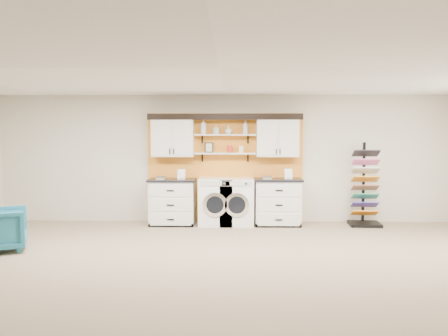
{
  "coord_description": "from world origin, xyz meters",
  "views": [
    {
      "loc": [
        0.17,
        -5.63,
        1.96
      ],
      "look_at": [
        0.01,
        2.3,
        1.33
      ],
      "focal_mm": 35.0,
      "sensor_mm": 36.0,
      "label": 1
    }
  ],
  "objects_px": {
    "washer": "(216,201)",
    "dryer": "(237,202)",
    "base_cabinet_left": "(172,202)",
    "sample_rack": "(365,200)",
    "armchair": "(1,229)",
    "base_cabinet_right": "(278,202)"
  },
  "relations": [
    {
      "from": "washer",
      "to": "armchair",
      "type": "xyz_separation_m",
      "value": [
        -3.51,
        -2.15,
        -0.14
      ]
    },
    {
      "from": "sample_rack",
      "to": "armchair",
      "type": "relative_size",
      "value": 2.24
    },
    {
      "from": "base_cabinet_left",
      "to": "dryer",
      "type": "height_order",
      "value": "dryer"
    },
    {
      "from": "base_cabinet_right",
      "to": "base_cabinet_left",
      "type": "bearing_deg",
      "value": 180.0
    },
    {
      "from": "washer",
      "to": "dryer",
      "type": "height_order",
      "value": "washer"
    },
    {
      "from": "base_cabinet_left",
      "to": "base_cabinet_right",
      "type": "xyz_separation_m",
      "value": [
        2.26,
        -0.0,
        0.01
      ]
    },
    {
      "from": "base_cabinet_left",
      "to": "base_cabinet_right",
      "type": "height_order",
      "value": "base_cabinet_right"
    },
    {
      "from": "dryer",
      "to": "washer",
      "type": "bearing_deg",
      "value": 180.0
    },
    {
      "from": "base_cabinet_right",
      "to": "sample_rack",
      "type": "xyz_separation_m",
      "value": [
        1.85,
        -0.01,
        0.06
      ]
    },
    {
      "from": "washer",
      "to": "dryer",
      "type": "bearing_deg",
      "value": 0.0
    },
    {
      "from": "sample_rack",
      "to": "dryer",
      "type": "bearing_deg",
      "value": -175.98
    },
    {
      "from": "dryer",
      "to": "sample_rack",
      "type": "bearing_deg",
      "value": -0.09
    },
    {
      "from": "sample_rack",
      "to": "armchair",
      "type": "distance_m",
      "value": 7.03
    },
    {
      "from": "armchair",
      "to": "sample_rack",
      "type": "bearing_deg",
      "value": -95.51
    },
    {
      "from": "base_cabinet_left",
      "to": "dryer",
      "type": "xyz_separation_m",
      "value": [
        1.38,
        -0.0,
        0.01
      ]
    },
    {
      "from": "base_cabinet_right",
      "to": "washer",
      "type": "xyz_separation_m",
      "value": [
        -1.33,
        -0.0,
        0.01
      ]
    },
    {
      "from": "washer",
      "to": "armchair",
      "type": "relative_size",
      "value": 1.28
    },
    {
      "from": "sample_rack",
      "to": "base_cabinet_right",
      "type": "bearing_deg",
      "value": -176.13
    },
    {
      "from": "armchair",
      "to": "dryer",
      "type": "bearing_deg",
      "value": -84.8
    },
    {
      "from": "dryer",
      "to": "armchair",
      "type": "height_order",
      "value": "dryer"
    },
    {
      "from": "base_cabinet_right",
      "to": "armchair",
      "type": "xyz_separation_m",
      "value": [
        -4.84,
        -2.15,
        -0.14
      ]
    },
    {
      "from": "base_cabinet_left",
      "to": "base_cabinet_right",
      "type": "bearing_deg",
      "value": -0.0
    }
  ]
}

